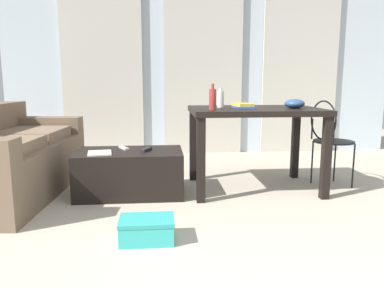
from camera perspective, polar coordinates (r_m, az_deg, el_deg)
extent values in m
plane|color=#B2A893|center=(3.22, 6.41, -8.87)|extent=(9.08, 9.08, 0.00)
cube|color=silver|center=(5.33, 1.70, 13.06)|extent=(5.45, 0.10, 2.67)
cube|color=beige|center=(5.26, -13.74, 11.01)|extent=(1.09, 0.03, 2.33)
cube|color=beige|center=(5.24, 1.80, 11.28)|extent=(1.09, 0.03, 2.33)
cube|color=beige|center=(5.57, 16.42, 10.80)|extent=(1.09, 0.03, 2.33)
cube|color=brown|center=(3.70, -26.09, -3.68)|extent=(0.95, 1.80, 0.46)
cube|color=brown|center=(4.34, -22.10, 2.72)|extent=(0.84, 0.26, 0.18)
cube|color=#7D664F|center=(3.93, -23.67, 1.37)|extent=(0.63, 0.68, 0.10)
cube|color=black|center=(3.41, -9.57, -4.39)|extent=(0.95, 0.56, 0.40)
cube|color=black|center=(3.50, 9.71, 5.14)|extent=(1.19, 0.84, 0.05)
cube|color=black|center=(3.09, 1.39, -2.59)|extent=(0.07, 0.07, 0.73)
cube|color=black|center=(3.39, 20.08, -2.08)|extent=(0.07, 0.07, 0.73)
cube|color=black|center=(3.81, 0.16, -0.24)|extent=(0.07, 0.07, 0.73)
cube|color=black|center=(4.06, 15.72, 0.00)|extent=(0.07, 0.07, 0.73)
cylinder|color=black|center=(3.83, 21.11, 0.36)|extent=(0.39, 0.39, 0.02)
cylinder|color=black|center=(3.86, 23.73, -3.17)|extent=(0.02, 0.02, 0.44)
cylinder|color=black|center=(4.06, 21.26, -2.40)|extent=(0.02, 0.02, 0.44)
cylinder|color=black|center=(3.69, 20.52, -3.52)|extent=(0.02, 0.02, 0.44)
cylinder|color=black|center=(3.90, 18.12, -2.69)|extent=(0.02, 0.02, 0.44)
torus|color=black|center=(3.72, 19.66, 3.47)|extent=(0.09, 0.38, 0.38)
cylinder|color=black|center=(3.61, 21.12, 1.56)|extent=(0.02, 0.02, 0.20)
cylinder|color=black|center=(3.87, 18.13, 2.25)|extent=(0.02, 0.02, 0.20)
cylinder|color=#99332D|center=(3.20, 3.21, 6.90)|extent=(0.06, 0.06, 0.18)
cylinder|color=#99332D|center=(3.19, 3.23, 8.92)|extent=(0.03, 0.03, 0.05)
cylinder|color=beige|center=(3.51, 4.44, 6.93)|extent=(0.07, 0.07, 0.15)
cylinder|color=beige|center=(3.50, 4.46, 8.43)|extent=(0.03, 0.03, 0.03)
ellipsoid|color=#2D4C7A|center=(3.51, 15.61, 6.05)|extent=(0.18, 0.18, 0.09)
cube|color=#33519E|center=(3.44, 7.90, 5.68)|extent=(0.17, 0.26, 0.02)
cube|color=gold|center=(3.43, 7.87, 6.05)|extent=(0.17, 0.24, 0.03)
cube|color=#B7B7B2|center=(3.47, -10.51, -0.61)|extent=(0.12, 0.18, 0.02)
cube|color=#232326|center=(3.33, -7.15, -0.88)|extent=(0.10, 0.16, 0.02)
cube|color=silver|center=(3.29, -14.13, -1.36)|extent=(0.23, 0.25, 0.01)
cube|color=#33B2AD|center=(2.46, -7.01, -13.29)|extent=(0.34, 0.24, 0.13)
cube|color=teal|center=(2.43, -7.05, -11.64)|extent=(0.35, 0.24, 0.02)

